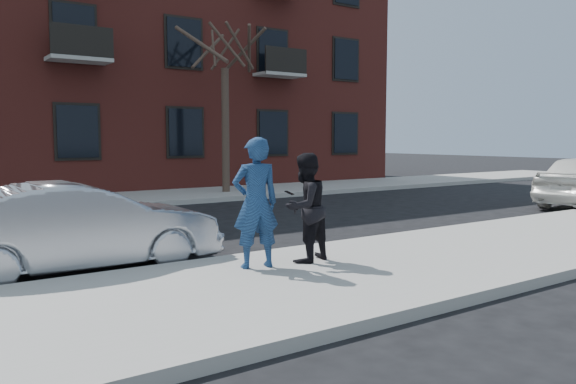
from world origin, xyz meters
TOP-DOWN VIEW (x-y plane):
  - ground at (0.00, 0.00)m, footprint 100.00×100.00m
  - near_sidewalk at (0.00, -0.25)m, footprint 50.00×3.50m
  - near_curb at (0.00, 1.55)m, footprint 50.00×0.10m
  - far_sidewalk at (0.00, 11.25)m, footprint 50.00×3.50m
  - far_curb at (0.00, 9.45)m, footprint 50.00×0.10m
  - apartment_building at (2.00, 18.00)m, footprint 24.30×10.30m
  - street_tree at (4.50, 11.00)m, footprint 3.60×3.60m
  - silver_sedan at (-2.54, 2.38)m, footprint 4.05×1.42m
  - man_hoodie at (-0.57, 0.62)m, footprint 0.76×0.59m
  - man_peacoat at (0.24, 0.54)m, footprint 0.92×0.81m

SIDE VIEW (x-z plane):
  - ground at x=0.00m, z-range 0.00..0.00m
  - near_sidewalk at x=0.00m, z-range 0.00..0.15m
  - near_curb at x=0.00m, z-range 0.00..0.15m
  - far_sidewalk at x=0.00m, z-range 0.00..0.15m
  - far_curb at x=0.00m, z-range 0.00..0.15m
  - silver_sedan at x=-2.54m, z-range 0.00..1.34m
  - man_peacoat at x=0.24m, z-range 0.15..1.77m
  - man_hoodie at x=-0.57m, z-range 0.15..2.00m
  - street_tree at x=4.50m, z-range 2.12..8.92m
  - apartment_building at x=2.00m, z-range 0.01..12.31m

